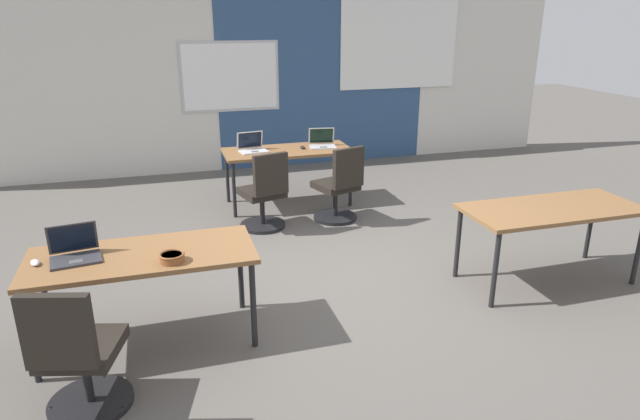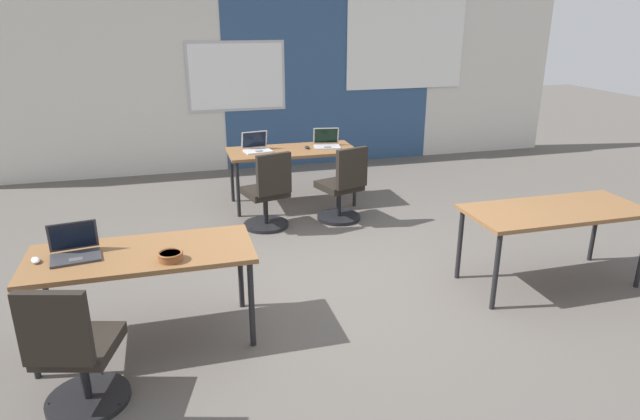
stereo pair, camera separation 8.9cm
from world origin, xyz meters
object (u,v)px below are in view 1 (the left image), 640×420
(chair_near_left_end, at_px, (78,361))
(laptop_far_left, at_px, (252,147))
(laptop_far_right, at_px, (322,143))
(chair_far_right, at_px, (339,190))
(desk_near_right, at_px, (552,213))
(snack_bowl, at_px, (172,257))
(desk_far_center, at_px, (288,154))
(mouse_far_right, at_px, (303,147))
(mouse_near_left_end, at_px, (35,263))
(laptop_near_left_end, at_px, (75,252))
(chair_far_left, at_px, (265,198))
(desk_near_left, at_px, (143,261))

(chair_near_left_end, height_order, laptop_far_left, laptop_far_left)
(laptop_far_right, xyz_separation_m, chair_far_right, (-0.04, -0.80, -0.39))
(desk_near_right, relative_size, snack_bowl, 9.01)
(chair_near_left_end, bearing_deg, desk_far_center, -105.58)
(laptop_far_right, height_order, snack_bowl, laptop_far_right)
(chair_near_left_end, xyz_separation_m, snack_bowl, (0.60, 0.52, 0.38))
(mouse_far_right, bearing_deg, desk_far_center, 177.70)
(laptop_far_left, bearing_deg, mouse_near_left_end, -133.69)
(laptop_far_right, bearing_deg, laptop_near_left_end, -124.40)
(desk_near_right, relative_size, laptop_far_right, 4.29)
(chair_near_left_end, bearing_deg, chair_far_left, -105.75)
(mouse_near_left_end, xyz_separation_m, laptop_far_left, (2.01, 2.83, 0.03))
(laptop_near_left_end, relative_size, chair_far_left, 0.40)
(chair_near_left_end, bearing_deg, mouse_near_left_end, -52.05)
(laptop_near_left_end, bearing_deg, mouse_far_right, 40.55)
(desk_near_right, bearing_deg, chair_near_left_end, -169.40)
(desk_far_center, relative_size, chair_far_left, 1.74)
(laptop_near_left_end, distance_m, chair_far_right, 3.31)
(snack_bowl, bearing_deg, laptop_near_left_end, 159.09)
(desk_near_left, xyz_separation_m, laptop_far_left, (1.31, 2.84, 0.11))
(laptop_far_right, xyz_separation_m, chair_far_left, (-0.93, -0.81, -0.39))
(desk_far_center, relative_size, mouse_near_left_end, 14.19)
(desk_near_left, relative_size, desk_far_center, 1.00)
(desk_near_right, xyz_separation_m, laptop_far_left, (-2.19, 2.84, 0.11))
(mouse_near_left_end, distance_m, chair_near_left_end, 0.87)
(mouse_near_left_end, height_order, chair_far_right, chair_far_right)
(chair_near_left_end, bearing_deg, mouse_far_right, -107.87)
(laptop_near_left_end, xyz_separation_m, mouse_far_right, (2.39, 2.75, -0.03))
(desk_near_right, bearing_deg, snack_bowl, -176.42)
(laptop_far_right, xyz_separation_m, snack_bowl, (-2.01, -3.03, -0.01))
(desk_far_center, bearing_deg, laptop_near_left_end, -128.52)
(laptop_near_left_end, distance_m, mouse_far_right, 3.64)
(desk_near_left, xyz_separation_m, desk_far_center, (1.75, 2.80, 0.00))
(chair_near_left_end, relative_size, mouse_far_right, 9.01)
(chair_near_left_end, bearing_deg, snack_bowl, -123.25)
(laptop_near_left_end, bearing_deg, chair_near_left_end, -94.87)
(laptop_far_left, bearing_deg, desk_near_left, -123.11)
(desk_far_center, height_order, chair_near_left_end, chair_near_left_end)
(desk_near_right, height_order, laptop_far_right, laptop_far_right)
(desk_far_center, distance_m, chair_near_left_end, 4.14)
(desk_far_center, distance_m, laptop_far_right, 0.48)
(mouse_far_right, distance_m, snack_bowl, 3.47)
(chair_far_right, bearing_deg, laptop_far_left, -60.48)
(desk_near_right, height_order, laptop_near_left_end, laptop_near_left_end)
(mouse_far_right, relative_size, chair_far_right, 0.11)
(mouse_far_right, bearing_deg, chair_far_right, -73.01)
(chair_far_right, bearing_deg, chair_near_left_end, 29.58)
(mouse_far_right, bearing_deg, chair_near_left_end, -123.60)
(desk_near_right, bearing_deg, chair_far_left, 137.64)
(desk_near_left, height_order, snack_bowl, snack_bowl)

